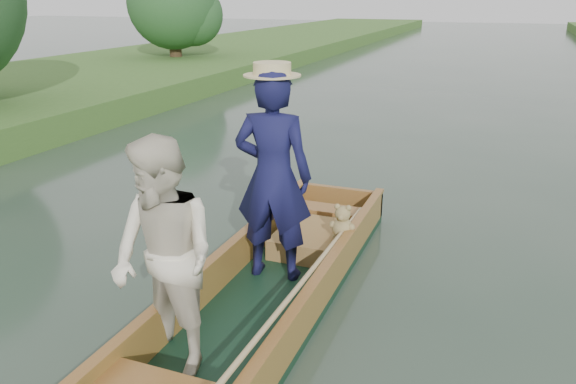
% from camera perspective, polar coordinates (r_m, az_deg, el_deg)
% --- Properties ---
extents(ground, '(120.00, 120.00, 0.00)m').
position_cam_1_polar(ground, '(5.30, -2.40, -11.79)').
color(ground, '#283D30').
rests_on(ground, ground).
extents(trees_far, '(22.71, 16.37, 4.68)m').
position_cam_1_polar(trees_far, '(10.89, 9.41, 17.96)').
color(trees_far, '#47331E').
rests_on(trees_far, ground).
extents(punt, '(1.36, 5.00, 2.16)m').
position_cam_1_polar(punt, '(4.86, -4.70, -5.11)').
color(punt, '#12301F').
rests_on(punt, ground).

